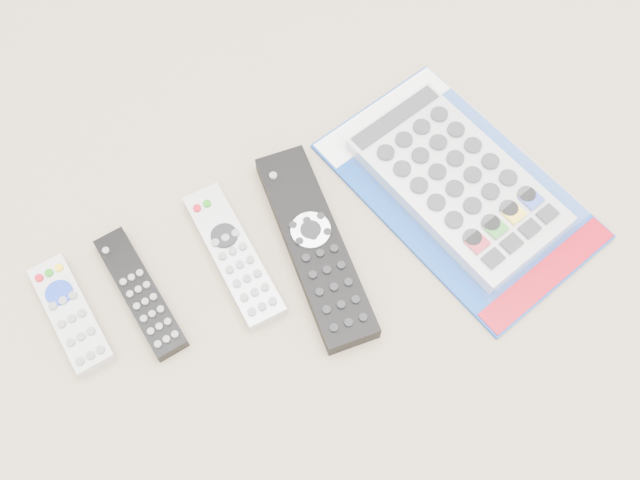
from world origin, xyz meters
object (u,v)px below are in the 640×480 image
remote_slim_black (141,293)px  jumbo_remote_packaged (458,181)px  remote_small_grey (71,315)px  remote_silver_dvd (234,255)px  remote_large_black (315,246)px

remote_slim_black → jumbo_remote_packaged: bearing=-11.5°
remote_small_grey → remote_silver_dvd: 0.18m
remote_slim_black → remote_large_black: size_ratio=0.64×
remote_small_grey → remote_silver_dvd: bearing=-9.7°
remote_slim_black → jumbo_remote_packaged: jumbo_remote_packaged is taller
remote_large_black → jumbo_remote_packaged: jumbo_remote_packaged is taller
remote_silver_dvd → remote_large_black: remote_large_black is taller
remote_small_grey → remote_slim_black: bearing=-12.6°
remote_small_grey → jumbo_remote_packaged: size_ratio=0.40×
remote_small_grey → jumbo_remote_packaged: jumbo_remote_packaged is taller
remote_small_grey → remote_large_black: size_ratio=0.55×
jumbo_remote_packaged → remote_silver_dvd: bearing=160.3°
remote_small_grey → remote_large_black: bearing=-14.8°
remote_small_grey → remote_large_black: remote_large_black is taller
remote_small_grey → remote_silver_dvd: size_ratio=0.78×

